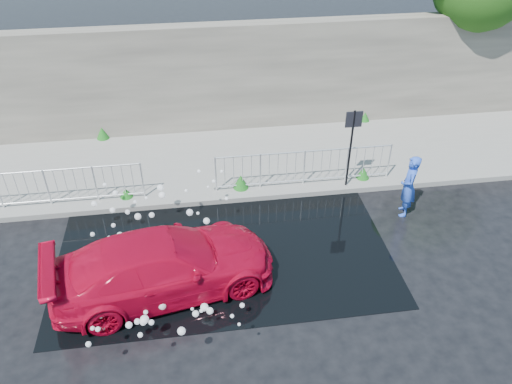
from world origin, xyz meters
TOP-DOWN VIEW (x-y plane):
  - ground at (0.00, 0.00)m, footprint 90.00×90.00m
  - pavement at (0.00, 5.00)m, footprint 30.00×4.00m
  - curb at (0.00, 3.00)m, footprint 30.00×0.25m
  - retaining_wall at (0.00, 7.20)m, footprint 30.00×0.60m
  - puddle at (0.50, 1.00)m, footprint 8.00×5.00m
  - sign_post at (4.20, 3.10)m, footprint 0.45×0.06m
  - railing_left at (-4.00, 3.35)m, footprint 5.05×0.05m
  - railing_right at (3.00, 3.35)m, footprint 5.05×0.05m
  - weeds at (-0.05, 4.56)m, footprint 12.17×3.93m
  - water_spray at (-1.08, 0.50)m, footprint 3.44×5.34m
  - red_car at (-0.89, -0.09)m, footprint 5.17×2.89m
  - person at (5.43, 1.80)m, footprint 0.59×0.74m

SIDE VIEW (x-z plane):
  - ground at x=0.00m, z-range 0.00..0.00m
  - puddle at x=0.50m, z-range 0.00..0.01m
  - pavement at x=0.00m, z-range 0.00..0.15m
  - curb at x=0.00m, z-range 0.00..0.16m
  - weeds at x=-0.05m, z-range 0.12..0.53m
  - water_spray at x=-1.08m, z-range 0.07..1.13m
  - red_car at x=-0.89m, z-range 0.00..1.42m
  - railing_left at x=-4.00m, z-range 0.19..1.29m
  - railing_right at x=3.00m, z-range 0.19..1.29m
  - person at x=5.43m, z-range 0.00..1.76m
  - sign_post at x=4.20m, z-range 0.47..2.97m
  - retaining_wall at x=0.00m, z-range 0.15..3.65m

